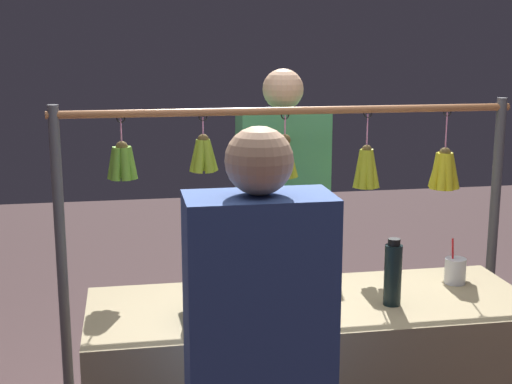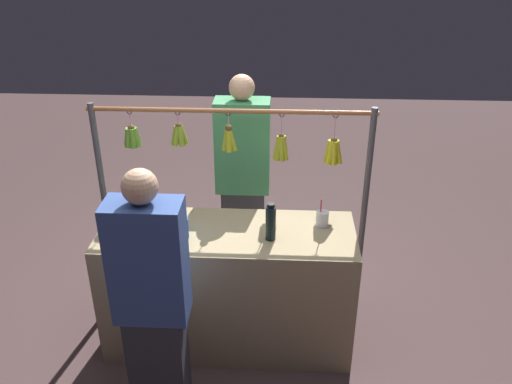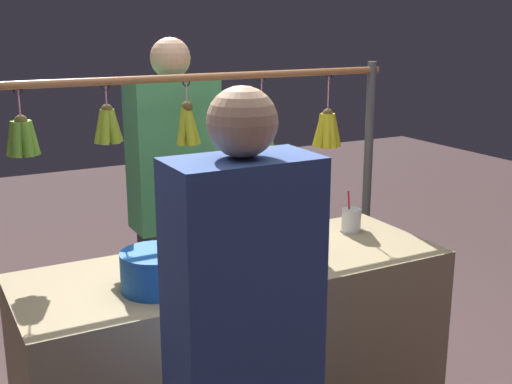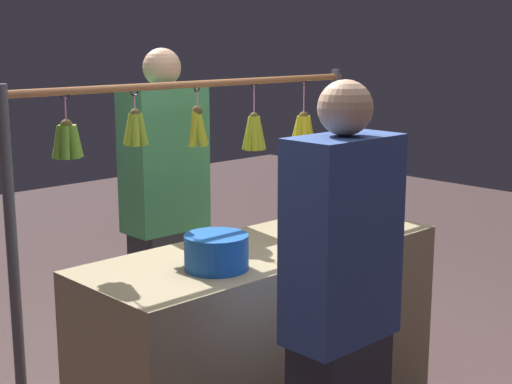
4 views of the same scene
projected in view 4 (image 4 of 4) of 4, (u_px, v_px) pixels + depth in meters
The scene contains 7 objects.
market_counter at pixel (264, 344), 3.37m from camera, with size 1.69×0.62×0.90m, color tan.
display_rack at pixel (204, 174), 3.54m from camera, with size 1.96×0.13×1.63m.
water_bottle at pixel (322, 212), 3.39m from camera, with size 0.07×0.07×0.26m.
blue_bucket at pixel (216, 252), 2.95m from camera, with size 0.25×0.25×0.14m, color #1852A8.
drink_cup at pixel (339, 209), 3.77m from camera, with size 0.09×0.09×0.19m.
vendor_person at pixel (166, 223), 3.86m from camera, with size 0.41×0.22×1.74m.
customer_person at pixel (340, 329), 2.57m from camera, with size 0.40×0.21×1.66m.
Camera 4 is at (2.21, 2.26, 1.80)m, focal length 53.03 mm.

